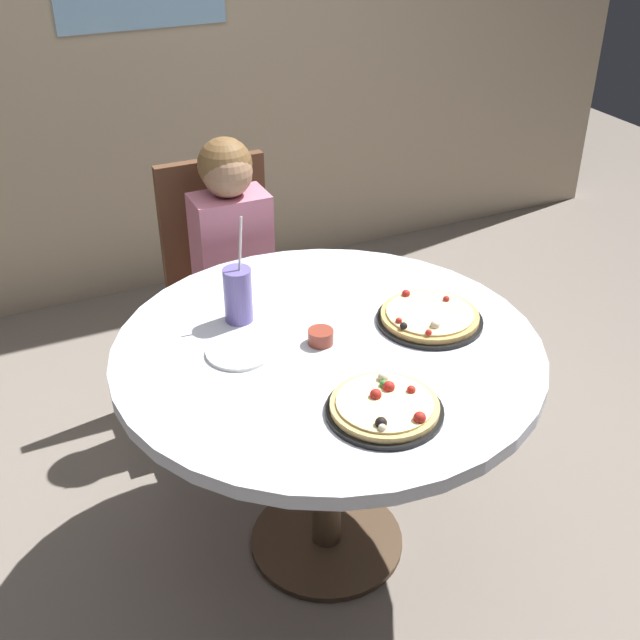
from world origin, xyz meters
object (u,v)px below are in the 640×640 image
object	(u,v)px
pizza_veggie	(429,317)
plate_small	(240,351)
chair_wooden	(225,276)
sauce_bowl	(321,337)
dining_table	(328,376)
pizza_cheese	(385,407)
diner_child	(242,309)
soda_cup	(238,295)

from	to	relation	value
pizza_veggie	plate_small	world-z (taller)	pizza_veggie
pizza_veggie	chair_wooden	bearing A→B (deg)	108.87
pizza_veggie	sauce_bowl	xyz separation A→B (m)	(-0.32, 0.03, 0.00)
dining_table	pizza_cheese	distance (m)	0.35
dining_table	diner_child	distance (m)	0.72
sauce_bowl	pizza_veggie	bearing A→B (deg)	-5.50
diner_child	pizza_veggie	size ratio (longest dim) A/B	3.60
chair_wooden	pizza_cheese	world-z (taller)	chair_wooden
pizza_veggie	plate_small	bearing A→B (deg)	171.84
dining_table	pizza_veggie	bearing A→B (deg)	-2.95
pizza_veggie	pizza_cheese	xyz separation A→B (m)	(-0.31, -0.31, 0.00)
dining_table	pizza_veggie	distance (m)	0.33
pizza_veggie	plate_small	size ratio (longest dim) A/B	1.67
sauce_bowl	pizza_cheese	bearing A→B (deg)	-88.45
dining_table	pizza_cheese	bearing A→B (deg)	-90.87
pizza_veggie	soda_cup	distance (m)	0.54
diner_child	sauce_bowl	distance (m)	0.75
chair_wooden	pizza_veggie	xyz separation A→B (m)	(0.31, -0.90, 0.24)
dining_table	sauce_bowl	world-z (taller)	sauce_bowl
plate_small	soda_cup	bearing A→B (deg)	70.05
soda_cup	plate_small	xyz separation A→B (m)	(-0.06, -0.16, -0.08)
sauce_bowl	plate_small	world-z (taller)	sauce_bowl
diner_child	plate_small	world-z (taller)	diner_child
dining_table	chair_wooden	xyz separation A→B (m)	(-0.00, 0.89, -0.12)
chair_wooden	pizza_veggie	size ratio (longest dim) A/B	3.16
pizza_veggie	pizza_cheese	bearing A→B (deg)	-135.41
diner_child	sauce_bowl	bearing A→B (deg)	-91.18
sauce_bowl	soda_cup	bearing A→B (deg)	127.16
chair_wooden	pizza_veggie	distance (m)	0.98
chair_wooden	sauce_bowl	xyz separation A→B (m)	(-0.01, -0.87, 0.24)
pizza_veggie	diner_child	bearing A→B (deg)	113.16
soda_cup	sauce_bowl	bearing A→B (deg)	-52.84
diner_child	soda_cup	world-z (taller)	diner_child
plate_small	diner_child	bearing A→B (deg)	70.35
soda_cup	diner_child	bearing A→B (deg)	70.45
dining_table	chair_wooden	world-z (taller)	chair_wooden
chair_wooden	plate_small	bearing A→B (deg)	-105.54
pizza_cheese	plate_small	size ratio (longest dim) A/B	1.58
pizza_cheese	chair_wooden	bearing A→B (deg)	89.77
diner_child	chair_wooden	bearing A→B (deg)	90.07
chair_wooden	pizza_cheese	bearing A→B (deg)	-90.23
diner_child	pizza_veggie	xyz separation A→B (m)	(0.31, -0.72, 0.28)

